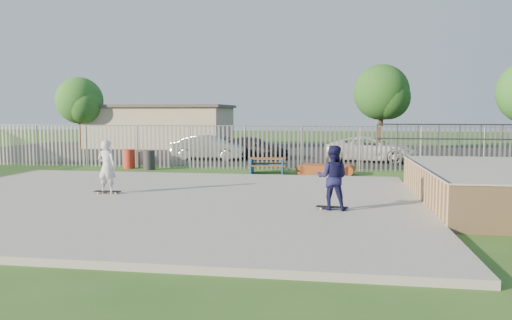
# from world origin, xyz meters

# --- Properties ---
(ground) EXTENTS (120.00, 120.00, 0.00)m
(ground) POSITION_xyz_m (0.00, 0.00, 0.00)
(ground) COLOR #2D591E
(ground) RESTS_ON ground
(concrete_slab) EXTENTS (15.00, 12.00, 0.15)m
(concrete_slab) POSITION_xyz_m (0.00, 0.00, 0.07)
(concrete_slab) COLOR gray
(concrete_slab) RESTS_ON ground
(quarter_pipe) EXTENTS (5.50, 7.05, 2.19)m
(quarter_pipe) POSITION_xyz_m (9.50, 1.04, 0.56)
(quarter_pipe) COLOR tan
(quarter_pipe) RESTS_ON ground
(fence) EXTENTS (26.04, 16.02, 2.00)m
(fence) POSITION_xyz_m (1.00, 4.59, 1.00)
(fence) COLOR gray
(fence) RESTS_ON ground
(picnic_table) EXTENTS (1.66, 1.39, 0.67)m
(picnic_table) POSITION_xyz_m (2.25, 7.51, 0.34)
(picnic_table) COLOR brown
(picnic_table) RESTS_ON ground
(funbox) EXTENTS (2.09, 1.21, 0.40)m
(funbox) POSITION_xyz_m (4.72, 7.71, 0.20)
(funbox) COLOR brown
(funbox) RESTS_ON ground
(trash_bin_red) EXTENTS (0.54, 0.54, 0.89)m
(trash_bin_red) POSITION_xyz_m (-4.41, 8.49, 0.45)
(trash_bin_red) COLOR #AD281A
(trash_bin_red) RESTS_ON ground
(trash_bin_grey) EXTENTS (0.53, 0.53, 0.89)m
(trash_bin_grey) POSITION_xyz_m (-3.30, 8.15, 0.44)
(trash_bin_grey) COLOR #29292C
(trash_bin_grey) RESTS_ON ground
(parking_lot) EXTENTS (40.00, 18.00, 0.02)m
(parking_lot) POSITION_xyz_m (0.00, 19.00, 0.01)
(parking_lot) COLOR black
(parking_lot) RESTS_ON ground
(car_silver) EXTENTS (4.13, 1.65, 1.34)m
(car_silver) POSITION_xyz_m (-1.74, 13.13, 0.69)
(car_silver) COLOR #AAAAAF
(car_silver) RESTS_ON parking_lot
(car_dark) EXTENTS (4.46, 2.59, 1.21)m
(car_dark) POSITION_xyz_m (0.57, 14.06, 0.63)
(car_dark) COLOR black
(car_dark) RESTS_ON parking_lot
(car_white) EXTENTS (5.18, 3.27, 1.33)m
(car_white) POSITION_xyz_m (7.01, 13.42, 0.69)
(car_white) COLOR silver
(car_white) RESTS_ON parking_lot
(building) EXTENTS (10.40, 6.40, 3.20)m
(building) POSITION_xyz_m (-8.00, 23.00, 1.61)
(building) COLOR #BEB492
(building) RESTS_ON ground
(tree_left) EXTENTS (3.35, 3.35, 5.17)m
(tree_left) POSITION_xyz_m (-13.17, 20.29, 3.48)
(tree_left) COLOR #392317
(tree_left) RESTS_ON ground
(tree_mid) EXTENTS (3.87, 3.87, 5.98)m
(tree_mid) POSITION_xyz_m (8.26, 22.52, 4.02)
(tree_mid) COLOR #3F2E19
(tree_mid) RESTS_ON ground
(skateboard_a) EXTENTS (0.82, 0.29, 0.08)m
(skateboard_a) POSITION_xyz_m (5.05, -0.92, 0.19)
(skateboard_a) COLOR black
(skateboard_a) RESTS_ON concrete_slab
(skateboard_b) EXTENTS (0.81, 0.25, 0.08)m
(skateboard_b) POSITION_xyz_m (-1.70, 0.58, 0.19)
(skateboard_b) COLOR black
(skateboard_b) RESTS_ON concrete_slab
(skater_navy) EXTENTS (0.85, 0.70, 1.63)m
(skater_navy) POSITION_xyz_m (5.05, -0.92, 0.96)
(skater_navy) COLOR #14143F
(skater_navy) RESTS_ON concrete_slab
(skater_white) EXTENTS (0.63, 0.45, 1.63)m
(skater_white) POSITION_xyz_m (-1.70, 0.58, 0.96)
(skater_white) COLOR silver
(skater_white) RESTS_ON concrete_slab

